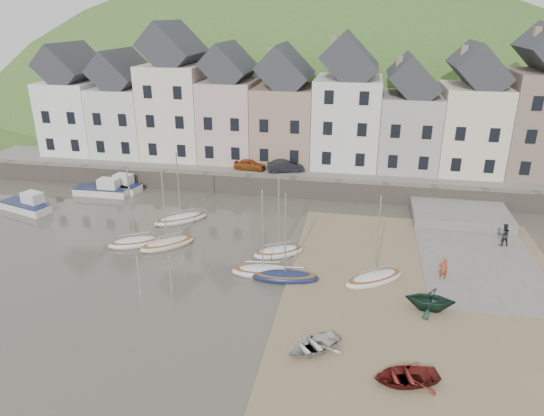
% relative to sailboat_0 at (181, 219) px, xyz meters
% --- Properties ---
extents(ground, '(160.00, 160.00, 0.00)m').
position_rel_sailboat_0_xyz_m(ground, '(8.45, -8.92, -0.26)').
color(ground, '#474338').
rests_on(ground, ground).
extents(quay_land, '(90.00, 30.00, 1.50)m').
position_rel_sailboat_0_xyz_m(quay_land, '(8.45, 23.08, 0.49)').
color(quay_land, '#3A6127').
rests_on(quay_land, ground).
extents(quay_street, '(70.00, 7.00, 0.10)m').
position_rel_sailboat_0_xyz_m(quay_street, '(8.45, 11.58, 1.29)').
color(quay_street, slate).
rests_on(quay_street, quay_land).
extents(seawall, '(70.00, 1.20, 1.80)m').
position_rel_sailboat_0_xyz_m(seawall, '(8.45, 8.08, 0.64)').
color(seawall, slate).
rests_on(seawall, ground).
extents(beach, '(18.00, 26.00, 0.06)m').
position_rel_sailboat_0_xyz_m(beach, '(19.45, -8.92, -0.23)').
color(beach, '#776649').
rests_on(beach, ground).
extents(slipway, '(8.00, 18.00, 0.12)m').
position_rel_sailboat_0_xyz_m(slipway, '(23.45, -0.92, -0.20)').
color(slipway, slate).
rests_on(slipway, ground).
extents(hillside, '(134.40, 84.00, 84.00)m').
position_rel_sailboat_0_xyz_m(hillside, '(3.45, 51.08, -18.25)').
color(hillside, '#3A6127').
rests_on(hillside, ground).
extents(townhouse_terrace, '(61.05, 8.00, 13.93)m').
position_rel_sailboat_0_xyz_m(townhouse_terrace, '(10.21, 15.08, 7.06)').
color(townhouse_terrace, white).
rests_on(townhouse_terrace, quay_land).
extents(sailboat_0, '(4.57, 4.12, 6.32)m').
position_rel_sailboat_0_xyz_m(sailboat_0, '(0.00, 0.00, 0.00)').
color(sailboat_0, silver).
rests_on(sailboat_0, ground).
extents(sailboat_1, '(4.20, 3.20, 6.32)m').
position_rel_sailboat_0_xyz_m(sailboat_1, '(-1.84, -5.04, 0.00)').
color(sailboat_1, silver).
rests_on(sailboat_1, ground).
extents(sailboat_2, '(4.19, 3.97, 6.32)m').
position_rel_sailboat_0_xyz_m(sailboat_2, '(0.72, -4.84, 0.00)').
color(sailboat_2, beige).
rests_on(sailboat_2, ground).
extents(sailboat_3, '(4.05, 3.20, 6.32)m').
position_rel_sailboat_0_xyz_m(sailboat_3, '(9.25, -4.62, 0.01)').
color(sailboat_3, silver).
rests_on(sailboat_3, ground).
extents(sailboat_4, '(4.43, 2.08, 6.32)m').
position_rel_sailboat_0_xyz_m(sailboat_4, '(8.70, -7.65, 0.00)').
color(sailboat_4, silver).
rests_on(sailboat_4, ground).
extents(sailboat_5, '(4.68, 1.88, 6.32)m').
position_rel_sailboat_0_xyz_m(sailboat_5, '(10.29, -8.09, 0.00)').
color(sailboat_5, '#161F45').
rests_on(sailboat_5, ground).
extents(sailboat_6, '(4.43, 3.79, 6.32)m').
position_rel_sailboat_0_xyz_m(sailboat_6, '(16.15, -7.30, 0.00)').
color(sailboat_6, silver).
rests_on(sailboat_6, ground).
extents(motorboat_0, '(5.34, 1.80, 1.70)m').
position_rel_sailboat_0_xyz_m(motorboat_0, '(-9.73, 4.88, 0.32)').
color(motorboat_0, silver).
rests_on(motorboat_0, ground).
extents(motorboat_1, '(5.31, 3.17, 1.70)m').
position_rel_sailboat_0_xyz_m(motorboat_1, '(-14.43, -0.19, 0.32)').
color(motorboat_1, silver).
rests_on(motorboat_1, ground).
extents(motorboat_2, '(5.10, 2.53, 1.70)m').
position_rel_sailboat_0_xyz_m(motorboat_2, '(-8.85, 6.30, 0.32)').
color(motorboat_2, silver).
rests_on(motorboat_2, ground).
extents(rowboat_white, '(3.83, 3.74, 0.65)m').
position_rel_sailboat_0_xyz_m(rowboat_white, '(12.93, -15.22, 0.12)').
color(rowboat_white, silver).
rests_on(rowboat_white, beach).
extents(rowboat_green, '(2.98, 2.60, 1.51)m').
position_rel_sailboat_0_xyz_m(rowboat_green, '(19.38, -10.14, 0.55)').
color(rowboat_green, '#163227').
rests_on(rowboat_green, beach).
extents(rowboat_red, '(3.71, 3.07, 0.66)m').
position_rel_sailboat_0_xyz_m(rowboat_red, '(17.57, -16.77, 0.13)').
color(rowboat_red, maroon).
rests_on(rowboat_red, beach).
extents(person_red, '(0.57, 0.38, 1.53)m').
position_rel_sailboat_0_xyz_m(person_red, '(20.61, -6.26, 0.62)').
color(person_red, '#993F1B').
rests_on(person_red, slipway).
extents(person_dark, '(0.97, 0.82, 1.77)m').
position_rel_sailboat_0_xyz_m(person_dark, '(25.77, -0.10, 0.74)').
color(person_dark, black).
rests_on(person_dark, slipway).
extents(car_left, '(3.34, 1.63, 1.10)m').
position_rel_sailboat_0_xyz_m(car_left, '(3.59, 10.58, 1.89)').
color(car_left, '#974316').
rests_on(car_left, quay_street).
extents(car_right, '(3.89, 2.33, 1.21)m').
position_rel_sailboat_0_xyz_m(car_right, '(7.30, 10.58, 1.94)').
color(car_right, black).
rests_on(car_right, quay_street).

